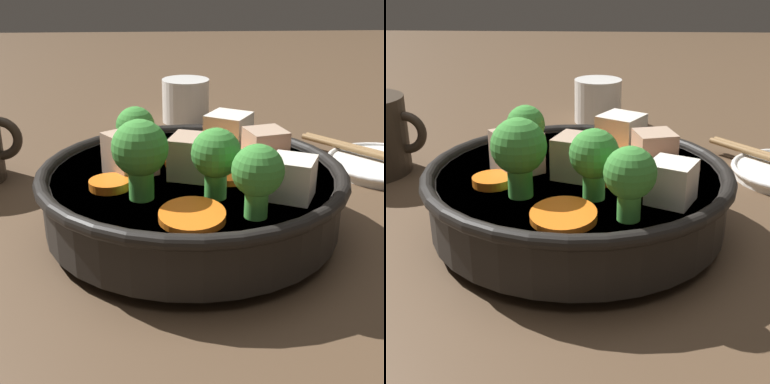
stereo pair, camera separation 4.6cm
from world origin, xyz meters
The scene contains 3 objects.
ground_plane centered at (0.00, 0.00, 0.00)m, with size 3.00×3.00×0.00m, color #4C3826.
stirfry_bowl centered at (0.00, 0.00, 0.04)m, with size 0.26×0.26×0.12m.
tea_cup centered at (0.01, 0.36, 0.03)m, with size 0.07×0.07×0.06m.
Camera 2 is at (0.02, -0.42, 0.22)m, focal length 50.00 mm.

